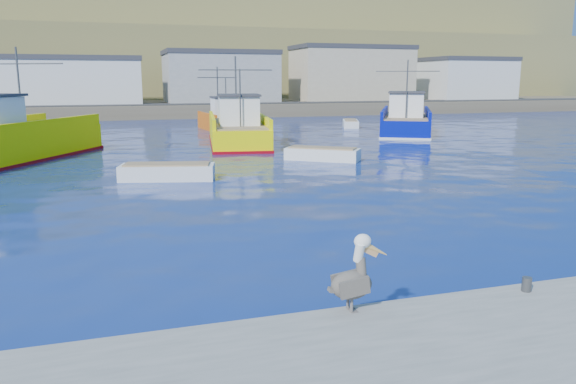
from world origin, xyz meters
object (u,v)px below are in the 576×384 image
at_px(trawler_yellow_a, 6,142).
at_px(trawler_yellow_b, 238,130).
at_px(skiff_far, 351,124).
at_px(skiff_extra, 322,155).
at_px(boat_orange, 221,120).
at_px(pelican, 354,278).
at_px(skiff_mid, 167,173).
at_px(trawler_blue, 406,122).

relative_size(trawler_yellow_a, trawler_yellow_b, 1.15).
xyz_separation_m(trawler_yellow_b, skiff_far, (14.35, 11.81, -0.77)).
bearing_deg(skiff_extra, skiff_far, 62.28).
height_order(boat_orange, pelican, boat_orange).
height_order(skiff_mid, pelican, pelican).
bearing_deg(trawler_yellow_a, trawler_yellow_b, 15.83).
height_order(trawler_yellow_b, skiff_mid, trawler_yellow_b).
distance_m(trawler_yellow_b, trawler_blue, 16.58).
bearing_deg(skiff_far, trawler_yellow_b, -140.55).
height_order(trawler_blue, skiff_extra, trawler_blue).
distance_m(trawler_yellow_b, skiff_far, 18.60).
height_order(skiff_far, pelican, pelican).
relative_size(trawler_yellow_b, boat_orange, 1.62).
bearing_deg(trawler_blue, pelican, -120.44).
xyz_separation_m(boat_orange, pelican, (-5.88, -44.11, 0.15)).
xyz_separation_m(trawler_yellow_a, trawler_yellow_b, (15.02, 4.26, -0.10)).
relative_size(trawler_blue, pelican, 8.25).
bearing_deg(pelican, trawler_yellow_a, 110.29).
xyz_separation_m(boat_orange, skiff_far, (13.29, -0.42, -0.69)).
bearing_deg(trawler_blue, trawler_yellow_b, -166.80).
relative_size(skiff_far, pelican, 2.99).
height_order(boat_orange, skiff_mid, boat_orange).
bearing_deg(trawler_yellow_b, trawler_blue, 13.20).
relative_size(trawler_blue, skiff_extra, 2.74).
height_order(skiff_mid, skiff_far, skiff_mid).
distance_m(trawler_blue, pelican, 41.36).
bearing_deg(skiff_extra, pelican, -109.53).
height_order(trawler_yellow_b, boat_orange, trawler_yellow_b).
xyz_separation_m(skiff_mid, skiff_far, (20.87, 25.42, -0.02)).
xyz_separation_m(skiff_mid, skiff_extra, (9.59, 3.96, -0.01)).
height_order(trawler_blue, pelican, trawler_blue).
distance_m(trawler_yellow_a, boat_orange, 23.04).
distance_m(boat_orange, pelican, 44.50).
bearing_deg(skiff_far, trawler_blue, -77.45).
relative_size(trawler_yellow_a, skiff_far, 3.15).
xyz_separation_m(trawler_blue, boat_orange, (-15.07, 8.45, -0.08)).
relative_size(trawler_yellow_a, skiff_extra, 3.13).
bearing_deg(skiff_mid, trawler_yellow_b, 64.42).
height_order(skiff_extra, pelican, pelican).
height_order(trawler_yellow_a, skiff_extra, trawler_yellow_a).
bearing_deg(skiff_extra, trawler_blue, 45.80).
distance_m(trawler_blue, boat_orange, 17.28).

